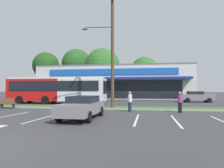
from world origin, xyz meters
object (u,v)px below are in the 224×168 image
object	(u,v)px
car_2	(197,97)
pedestrian_near_bench	(180,102)
bus_stop_bench	(7,103)
car_1	(82,107)
city_bus	(57,89)
car_3	(40,96)
utility_pole	(111,48)
pedestrian_by_pole	(130,102)

from	to	relation	value
car_2	pedestrian_near_bench	distance (m)	14.06
bus_stop_bench	car_1	xyz separation A→B (m)	(9.00, -5.20, 0.23)
city_bus	car_2	bearing A→B (deg)	16.27
car_2	car_3	xyz separation A→B (m)	(-22.88, -0.39, -0.05)
utility_pole	pedestrian_near_bench	distance (m)	7.99
utility_pole	car_2	bearing A→B (deg)	47.58
utility_pole	car_3	world-z (taller)	utility_pole
car_2	pedestrian_by_pole	world-z (taller)	pedestrian_by_pole
car_2	pedestrian_by_pole	distance (m)	15.58
city_bus	car_3	bearing A→B (deg)	133.62
city_bus	car_1	distance (m)	14.23
city_bus	pedestrian_near_bench	bearing A→B (deg)	-31.08
car_3	pedestrian_by_pole	size ratio (longest dim) A/B	2.90
car_1	car_2	bearing A→B (deg)	149.33
car_2	city_bus	bearing A→B (deg)	-162.66
city_bus	car_3	xyz separation A→B (m)	(-5.10, 5.16, -1.03)
utility_pole	car_3	distance (m)	17.37
city_bus	car_1	xyz separation A→B (m)	(7.26, -12.19, -1.03)
car_3	car_2	bearing A→B (deg)	-179.02
utility_pole	city_bus	world-z (taller)	utility_pole
car_2	pedestrian_near_bench	xyz separation A→B (m)	(-4.13, -13.44, 0.03)
car_2	pedestrian_by_pole	xyz separation A→B (m)	(-7.98, -13.39, 0.03)
pedestrian_near_bench	pedestrian_by_pole	xyz separation A→B (m)	(-3.84, 0.05, -0.00)
utility_pole	pedestrian_by_pole	distance (m)	5.80
city_bus	pedestrian_by_pole	bearing A→B (deg)	-39.70
car_3	pedestrian_by_pole	world-z (taller)	pedestrian_by_pole
car_1	pedestrian_near_bench	world-z (taller)	pedestrian_near_bench
car_1	pedestrian_by_pole	size ratio (longest dim) A/B	2.93
car_2	bus_stop_bench	bearing A→B (deg)	-147.27
bus_stop_bench	car_3	world-z (taller)	car_3
utility_pole	pedestrian_by_pole	bearing A→B (deg)	-51.71
car_1	car_3	distance (m)	21.30
car_1	pedestrian_near_bench	size ratio (longest dim) A/B	2.93
utility_pole	bus_stop_bench	distance (m)	10.99
car_3	pedestrian_by_pole	xyz separation A→B (m)	(14.91, -12.99, 0.08)
car_3	pedestrian_near_bench	xyz separation A→B (m)	(18.75, -13.04, 0.08)
car_3	pedestrian_near_bench	distance (m)	22.84
utility_pole	pedestrian_by_pole	world-z (taller)	utility_pole
city_bus	bus_stop_bench	distance (m)	7.32
car_2	car_1	bearing A→B (deg)	-120.67
car_2	utility_pole	bearing A→B (deg)	-132.42
utility_pole	bus_stop_bench	size ratio (longest dim) A/B	6.63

